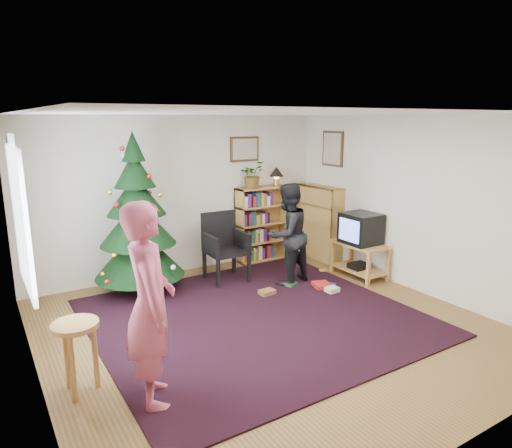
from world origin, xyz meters
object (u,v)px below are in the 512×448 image
bookshelf_back (262,223)px  bookshelf_right (319,222)px  picture_back (245,149)px  table_lamp (276,173)px  stool (76,339)px  picture_right (333,149)px  christmas_tree (138,227)px  crt_tv (361,228)px  tv_stand (359,257)px  person_standing (150,305)px  potted_plant (252,175)px  armchair (223,244)px  person_by_chair (287,234)px

bookshelf_back → bookshelf_right: same height
picture_back → table_lamp: 0.72m
bookshelf_right → stool: bookshelf_right is taller
picture_right → christmas_tree: christmas_tree is taller
picture_right → crt_tv: picture_right is taller
bookshelf_right → tv_stand: 1.20m
christmas_tree → stool: christmas_tree is taller
tv_stand → stool: stool is taller
bookshelf_right → table_lamp: bearing=53.5°
crt_tv → christmas_tree: bearing=159.0°
person_standing → table_lamp: size_ratio=5.45×
person_standing → potted_plant: person_standing is taller
crt_tv → bookshelf_back: bearing=116.5°
christmas_tree → bookshelf_right: bearing=-1.1°
picture_right → tv_stand: bearing=-104.2°
person_standing → table_lamp: person_standing is taller
armchair → table_lamp: bearing=24.5°
picture_back → person_standing: picture_back is taller
armchair → person_standing: 3.20m
picture_back → bookshelf_right: picture_back is taller
armchair → tv_stand: bearing=-26.5°
bookshelf_back → crt_tv: bookshelf_back is taller
tv_stand → bookshelf_back: bearing=116.6°
picture_back → person_standing: 4.35m
christmas_tree → stool: bearing=-120.6°
christmas_tree → potted_plant: bearing=10.5°
armchair → person_by_chair: 1.03m
bookshelf_back → stool: bookshelf_back is taller
person_by_chair → bookshelf_right: bearing=-160.9°
tv_stand → potted_plant: potted_plant is taller
person_standing → tv_stand: bearing=-56.7°
bookshelf_right → person_by_chair: (-1.27, -0.79, 0.10)m
picture_right → armchair: 2.54m
christmas_tree → person_by_chair: (1.99, -0.85, -0.19)m
crt_tv → person_by_chair: person_by_chair is taller
picture_back → christmas_tree: size_ratio=0.24×
bookshelf_back → potted_plant: potted_plant is taller
picture_back → table_lamp: (0.57, -0.14, -0.43)m
tv_stand → crt_tv: (-0.00, 0.00, 0.46)m
picture_back → potted_plant: (0.07, -0.14, -0.42)m
armchair → stool: size_ratio=1.53×
bookshelf_back → crt_tv: 1.79m
picture_back → tv_stand: (1.07, -1.74, -1.63)m
stool → christmas_tree: bearing=59.4°
picture_right → crt_tv: (-0.26, -1.01, -1.16)m
crt_tv → table_lamp: table_lamp is taller
armchair → crt_tv: bearing=-26.6°
christmas_tree → stool: size_ratio=3.34×
person_by_chair → potted_plant: 1.47m
christmas_tree → potted_plant: size_ratio=5.04×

